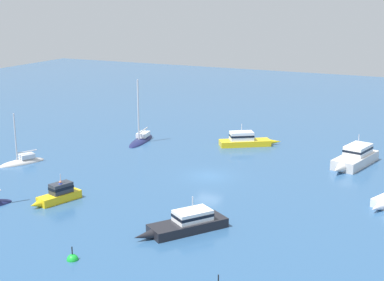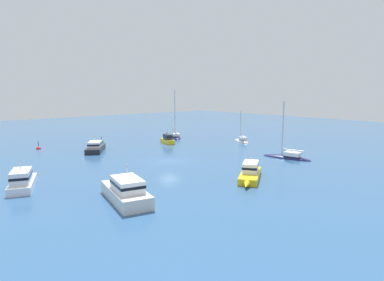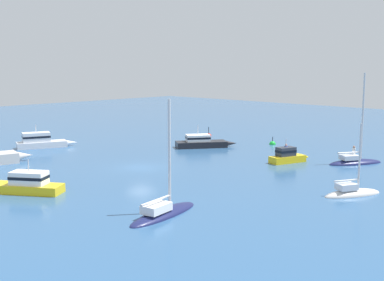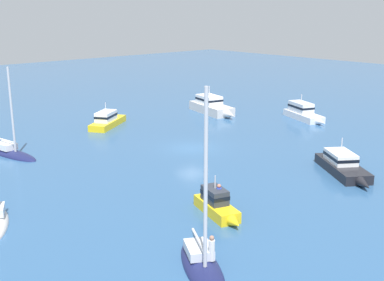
% 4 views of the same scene
% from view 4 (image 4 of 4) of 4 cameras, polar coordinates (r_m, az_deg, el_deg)
% --- Properties ---
extents(ground_plane, '(160.00, 160.00, 0.00)m').
position_cam_4_polar(ground_plane, '(45.67, -0.01, -0.90)').
color(ground_plane, '#2D5684').
extents(powerboat, '(5.52, 7.10, 2.70)m').
position_cam_4_polar(powerboat, '(40.49, 16.94, -2.73)').
color(powerboat, black).
rests_on(powerboat, ground).
extents(sloop, '(4.49, 6.07, 9.67)m').
position_cam_4_polar(sloop, '(25.33, 1.15, -14.03)').
color(sloop, '#191E4C').
rests_on(sloop, ground).
extents(cabin_cruiser, '(2.46, 4.90, 2.46)m').
position_cam_4_polar(cabin_cruiser, '(31.18, 2.91, -7.34)').
color(cabin_cruiser, yellow).
rests_on(cabin_cruiser, ground).
extents(yacht, '(2.90, 7.01, 8.18)m').
position_cam_4_polar(yacht, '(46.52, -20.10, -1.30)').
color(yacht, '#191E4C').
rests_on(yacht, ground).
extents(motor_cruiser, '(6.95, 5.23, 2.71)m').
position_cam_4_polar(motor_cruiser, '(54.89, -9.65, 2.34)').
color(motor_cruiser, yellow).
rests_on(motor_cruiser, ground).
extents(powerboat_1, '(3.99, 8.66, 3.27)m').
position_cam_4_polar(powerboat_1, '(61.01, 2.30, 3.96)').
color(powerboat_1, silver).
rests_on(powerboat_1, ground).
extents(cabin_cruiser_1, '(4.02, 7.22, 2.82)m').
position_cam_4_polar(cabin_cruiser_1, '(59.08, 12.66, 3.18)').
color(cabin_cruiser_1, white).
rests_on(cabin_cruiser_1, ground).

